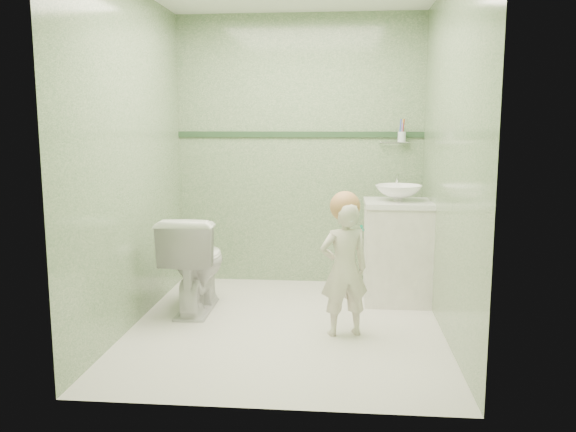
# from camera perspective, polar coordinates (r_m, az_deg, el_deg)

# --- Properties ---
(ground) EXTENTS (2.50, 2.50, 0.00)m
(ground) POSITION_cam_1_polar(r_m,az_deg,el_deg) (4.29, -0.19, -10.66)
(ground) COLOR white
(ground) RESTS_ON ground
(room_shell) EXTENTS (2.50, 2.54, 2.40)m
(room_shell) POSITION_cam_1_polar(r_m,az_deg,el_deg) (4.05, -0.20, 5.55)
(room_shell) COLOR gray
(room_shell) RESTS_ON ground
(trim_stripe) EXTENTS (2.20, 0.02, 0.05)m
(trim_stripe) POSITION_cam_1_polar(r_m,az_deg,el_deg) (5.28, 1.09, 7.95)
(trim_stripe) COLOR #29462A
(trim_stripe) RESTS_ON room_shell
(vanity) EXTENTS (0.52, 0.50, 0.80)m
(vanity) POSITION_cam_1_polar(r_m,az_deg,el_deg) (4.86, 10.53, -3.57)
(vanity) COLOR silver
(vanity) RESTS_ON ground
(counter) EXTENTS (0.54, 0.52, 0.04)m
(counter) POSITION_cam_1_polar(r_m,az_deg,el_deg) (4.79, 10.67, 1.22)
(counter) COLOR white
(counter) RESTS_ON vanity
(basin) EXTENTS (0.37, 0.37, 0.13)m
(basin) POSITION_cam_1_polar(r_m,az_deg,el_deg) (4.78, 10.70, 2.22)
(basin) COLOR white
(basin) RESTS_ON counter
(faucet) EXTENTS (0.03, 0.13, 0.18)m
(faucet) POSITION_cam_1_polar(r_m,az_deg,el_deg) (4.96, 10.53, 3.38)
(faucet) COLOR silver
(faucet) RESTS_ON counter
(cup_holder) EXTENTS (0.26, 0.07, 0.21)m
(cup_holder) POSITION_cam_1_polar(r_m,az_deg,el_deg) (5.24, 10.93, 7.59)
(cup_holder) COLOR silver
(cup_holder) RESTS_ON room_shell
(toilet) EXTENTS (0.43, 0.74, 0.75)m
(toilet) POSITION_cam_1_polar(r_m,az_deg,el_deg) (4.61, -9.04, -4.51)
(toilet) COLOR white
(toilet) RESTS_ON ground
(toddler) EXTENTS (0.39, 0.31, 0.93)m
(toddler) POSITION_cam_1_polar(r_m,az_deg,el_deg) (4.02, 5.48, -5.17)
(toddler) COLOR beige
(toddler) RESTS_ON ground
(hair_cap) EXTENTS (0.21, 0.21, 0.21)m
(hair_cap) POSITION_cam_1_polar(r_m,az_deg,el_deg) (3.96, 5.57, 0.95)
(hair_cap) COLOR #BB804D
(hair_cap) RESTS_ON toddler
(teal_toothbrush) EXTENTS (0.10, 0.14, 0.08)m
(teal_toothbrush) POSITION_cam_1_polar(r_m,az_deg,el_deg) (3.86, 7.14, -1.10)
(teal_toothbrush) COLOR #0B9B76
(teal_toothbrush) RESTS_ON toddler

